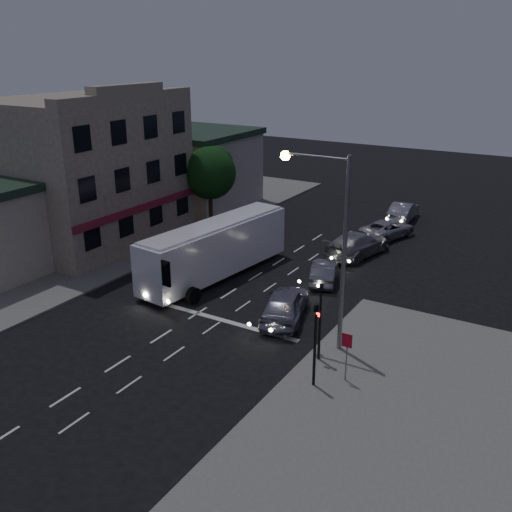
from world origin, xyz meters
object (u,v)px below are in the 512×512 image
Objects in this scene: car_sedan_a at (324,271)px; car_extra at (403,211)px; car_sedan_c at (387,229)px; traffic_signal_main at (320,313)px; car_suv at (285,304)px; tour_bus at (216,248)px; traffic_signal_side at (315,335)px; street_tree at (210,171)px; car_sedan_b at (357,244)px; regulatory_sign at (347,349)px; streetlight at (331,231)px.

car_sedan_a is 15.14m from car_extra.
car_sedan_c is 1.17× the size of traffic_signal_main.
tour_bus is at bearing -41.98° from car_suv.
car_extra is at bearing -106.13° from car_suv.
traffic_signal_side is (4.34, -10.64, 1.76)m from car_sedan_a.
car_sedan_a is (6.06, 2.61, -1.21)m from tour_bus.
traffic_signal_main is at bearing -42.03° from street_tree.
traffic_signal_main is 2.10m from traffic_signal_side.
car_sedan_a is 5.36m from car_sedan_b.
car_suv is at bearing 141.12° from regulatory_sign.
car_sedan_c is 21.19m from traffic_signal_side.
car_suv is 1.20× the size of traffic_signal_main.
car_sedan_b reaches higher than car_sedan_a.
car_sedan_b is (6.08, 7.97, -1.05)m from tour_bus.
tour_bus is 1.27× the size of streetlight.
streetlight reaches higher than car_sedan_b.
traffic_signal_side is at bearing 116.35° from car_sedan_b.
regulatory_sign is (11.40, -7.07, -0.27)m from tour_bus.
street_tree reaches higher than car_sedan_c.
tour_bus is 14.39m from car_sedan_c.
car_sedan_c is at bearing 19.74° from street_tree.
traffic_signal_side is at bearing -44.50° from street_tree.
regulatory_sign is at bearing -41.08° from street_tree.
traffic_signal_main is at bearing 115.71° from car_sedan_b.
car_suv is 11.00m from car_sedan_b.
car_sedan_a is 11.62m from traffic_signal_side.
car_sedan_b is 13.94m from streetlight.
car_sedan_c is 20.41m from regulatory_sign.
tour_bus is at bearing -53.30° from street_tree.
car_extra is 23.15m from streetlight.
car_sedan_b is at bearing -1.05° from street_tree.
regulatory_sign is at bearing 43.92° from traffic_signal_side.
car_sedan_c is at bearing -107.25° from car_suv.
traffic_signal_side is 4.84m from streetlight.
regulatory_sign is at bearing 121.00° from car_sedan_c.
car_extra is 25.37m from regulatory_sign.
traffic_signal_side reaches higher than car_sedan_b.
car_sedan_b is 1.37× the size of traffic_signal_main.
traffic_signal_main is (3.48, -23.80, 1.66)m from car_extra.
car_extra is 2.09× the size of regulatory_sign.
street_tree reaches higher than traffic_signal_side.
car_sedan_b is 9.78m from car_extra.
car_suv is 2.23× the size of regulatory_sign.
tour_bus reaches higher than car_suv.
car_suv is 5.99m from streetlight.
regulatory_sign is (4.83, -19.81, 0.93)m from car_sedan_c.
car_sedan_a is (-0.33, 5.64, -0.18)m from car_suv.
traffic_signal_side is at bearing 95.89° from car_extra.
tour_bus is at bearing 63.88° from car_sedan_b.
car_suv is 20.78m from car_extra.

